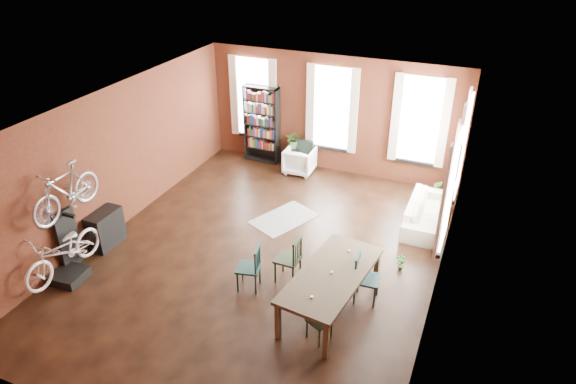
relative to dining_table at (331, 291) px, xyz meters
The scene contains 19 objects.
room 2.86m from the dining_table, 134.31° to the left, with size 9.00×9.04×3.22m.
dining_table is the anchor object (origin of this frame).
dining_chair_a 1.63m from the dining_table, behind, with size 0.43×0.43×0.93m, color #183532.
dining_chair_b 1.16m from the dining_table, 154.50° to the left, with size 0.46×0.46×0.99m, color black.
dining_chair_c 0.76m from the dining_table, 85.67° to the right, with size 0.36×0.36×0.78m, color #1F2E1B.
dining_chair_d 0.73m from the dining_table, 42.87° to the left, with size 0.45×0.45×0.98m, color #1C3B3D.
bookshelf 6.59m from the dining_table, 125.85° to the left, with size 1.00×0.32×2.20m, color black.
white_armchair 5.61m from the dining_table, 117.15° to the left, with size 0.77×0.72×0.79m, color white.
cream_sofa 3.78m from the dining_table, 72.88° to the left, with size 2.08×0.61×0.81m, color beige.
striped_rug 3.26m from the dining_table, 128.01° to the left, with size 0.94×1.50×0.01m, color black.
bike_trainer 5.16m from the dining_table, 166.88° to the right, with size 0.62×0.62×0.18m, color black.
bike_wall_rack 5.30m from the dining_table, behind, with size 0.16×0.60×1.30m, color black.
console_table 5.12m from the dining_table, behind, with size 0.40×0.80×0.80m, color black.
plant_stand 6.03m from the dining_table, 118.16° to the left, with size 0.28×0.28×0.57m, color black.
plant_by_sofa 4.87m from the dining_table, 76.54° to the left, with size 0.34×0.62×0.27m, color #2E5F26.
plant_small 1.91m from the dining_table, 60.13° to the left, with size 0.19×0.36×0.13m, color #264F1F.
bicycle_floor 5.18m from the dining_table, 166.90° to the right, with size 0.64×0.97×1.84m, color white.
bicycle_hung 5.34m from the dining_table, behind, with size 0.47×1.00×1.66m, color #A5A8AD.
plant_on_stand 6.03m from the dining_table, 118.39° to the left, with size 0.47×0.53×0.41m, color #365923.
Camera 1 is at (3.89, -7.94, 6.36)m, focal length 32.00 mm.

